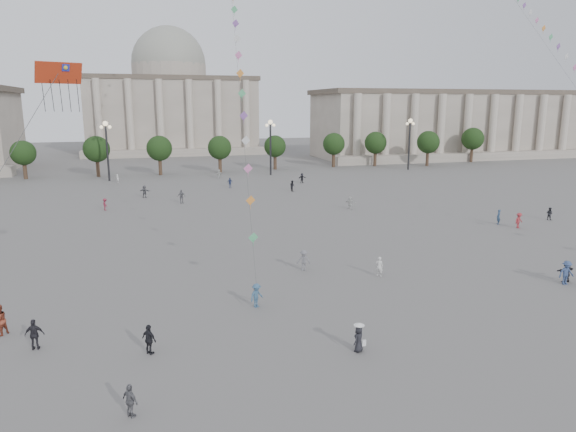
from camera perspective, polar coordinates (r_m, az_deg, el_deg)
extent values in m
plane|color=#5C5957|center=(31.58, 2.62, -12.89)|extent=(360.00, 360.00, 0.00)
cube|color=gray|center=(148.39, 18.91, 9.50)|extent=(80.00, 22.00, 16.00)
cube|color=brown|center=(148.33, 19.14, 12.81)|extent=(81.60, 22.44, 1.20)
cube|color=gray|center=(138.35, 21.77, 6.22)|extent=(84.00, 4.00, 2.00)
cube|color=gray|center=(157.38, -12.81, 10.69)|extent=(46.00, 30.00, 20.00)
cube|color=brown|center=(157.51, -13.00, 14.55)|extent=(46.92, 30.60, 1.20)
cube|color=gray|center=(140.92, -12.23, 6.91)|extent=(48.30, 4.00, 2.00)
cylinder|color=gray|center=(157.61, -13.03, 15.24)|extent=(21.00, 21.00, 5.00)
sphere|color=gray|center=(157.77, -13.08, 16.14)|extent=(21.00, 21.00, 21.00)
cylinder|color=#3B281D|center=(107.74, -27.07, 4.69)|extent=(0.70, 0.70, 3.52)
sphere|color=black|center=(107.41, -27.26, 6.64)|extent=(5.12, 5.12, 5.12)
cylinder|color=#3B281D|center=(106.08, -20.69, 5.15)|extent=(0.70, 0.70, 3.52)
sphere|color=black|center=(105.74, -20.84, 7.12)|extent=(5.12, 5.12, 5.12)
cylinder|color=#3B281D|center=(105.76, -14.18, 5.54)|extent=(0.70, 0.70, 3.52)
sphere|color=black|center=(105.42, -14.28, 7.53)|extent=(5.12, 5.12, 5.12)
cylinder|color=#3B281D|center=(106.80, -7.71, 5.86)|extent=(0.70, 0.70, 3.52)
sphere|color=black|center=(106.46, -7.76, 7.83)|extent=(5.12, 5.12, 5.12)
cylinder|color=#3B281D|center=(109.16, -1.43, 6.10)|extent=(0.70, 0.70, 3.52)
sphere|color=black|center=(108.83, -1.44, 8.03)|extent=(5.12, 5.12, 5.12)
cylinder|color=#3B281D|center=(112.75, 4.52, 6.27)|extent=(0.70, 0.70, 3.52)
sphere|color=black|center=(112.43, 4.55, 8.13)|extent=(5.12, 5.12, 5.12)
cylinder|color=#3B281D|center=(117.46, 10.05, 6.36)|extent=(0.70, 0.70, 3.52)
sphere|color=black|center=(117.15, 10.12, 8.15)|extent=(5.12, 5.12, 5.12)
cylinder|color=#3B281D|center=(123.17, 15.11, 6.39)|extent=(0.70, 0.70, 3.52)
sphere|color=black|center=(122.87, 15.21, 8.09)|extent=(5.12, 5.12, 5.12)
cylinder|color=#3B281D|center=(129.73, 19.69, 6.37)|extent=(0.70, 0.70, 3.52)
sphere|color=black|center=(129.45, 19.81, 7.99)|extent=(5.12, 5.12, 5.12)
cylinder|color=#262628|center=(97.61, -19.42, 6.60)|extent=(0.36, 0.36, 10.00)
sphere|color=#FFE5B2|center=(97.30, -19.64, 9.65)|extent=(0.90, 0.90, 0.90)
sphere|color=#FFE5B2|center=(97.37, -20.03, 9.27)|extent=(0.60, 0.60, 0.60)
sphere|color=#FFE5B2|center=(97.28, -19.20, 9.32)|extent=(0.60, 0.60, 0.60)
cylinder|color=#262628|center=(100.40, -1.95, 7.42)|extent=(0.36, 0.36, 10.00)
sphere|color=#FFE5B2|center=(100.09, -1.98, 10.39)|extent=(0.90, 0.90, 0.90)
sphere|color=#FFE5B2|center=(99.95, -2.37, 10.04)|extent=(0.60, 0.60, 0.60)
sphere|color=#FFE5B2|center=(100.29, -1.58, 10.05)|extent=(0.60, 0.60, 0.60)
cylinder|color=#262628|center=(111.49, 13.31, 7.58)|extent=(0.36, 0.36, 10.00)
sphere|color=#FFE5B2|center=(111.22, 13.45, 10.25)|extent=(0.90, 0.90, 0.90)
sphere|color=#FFE5B2|center=(110.90, 13.11, 9.95)|extent=(0.60, 0.60, 0.60)
sphere|color=#FFE5B2|center=(111.59, 13.75, 9.94)|extent=(0.60, 0.60, 0.60)
imported|color=navy|center=(85.35, -6.48, 3.69)|extent=(1.00, 0.45, 1.68)
imported|color=#222227|center=(45.17, 28.56, -5.42)|extent=(1.64, 0.65, 1.73)
imported|color=silver|center=(96.88, -7.67, 4.65)|extent=(1.51, 1.22, 1.61)
imported|color=slate|center=(42.42, 1.76, -4.95)|extent=(1.30, 1.04, 1.75)
imported|color=silver|center=(67.93, 6.92, 1.48)|extent=(1.42, 1.47, 1.67)
imported|color=maroon|center=(62.37, 24.27, -0.46)|extent=(1.26, 0.93, 1.73)
imported|color=black|center=(90.23, 1.56, 4.24)|extent=(1.67, 1.00, 1.72)
imported|color=silver|center=(95.10, -18.41, 3.97)|extent=(0.65, 0.66, 1.54)
imported|color=slate|center=(78.75, -15.66, 2.65)|extent=(1.73, 1.31, 1.82)
imported|color=silver|center=(41.66, 10.11, -5.55)|extent=(0.71, 0.67, 1.63)
imported|color=navy|center=(44.50, 28.53, -5.57)|extent=(1.27, 0.80, 1.88)
imported|color=black|center=(68.51, 27.05, 0.24)|extent=(0.78, 0.88, 1.51)
imported|color=slate|center=(72.91, -11.77, 2.13)|extent=(1.18, 0.68, 1.88)
imported|color=maroon|center=(70.65, -19.66, 1.22)|extent=(0.95, 1.17, 1.57)
imported|color=#304A6C|center=(63.54, 22.35, -0.09)|extent=(0.59, 0.72, 1.70)
imported|color=black|center=(81.40, 0.48, 3.37)|extent=(0.84, 0.98, 1.73)
imported|color=black|center=(29.81, -15.17, -13.11)|extent=(0.98, 1.02, 1.71)
imported|color=#5B5B60|center=(24.74, -17.12, -19.03)|extent=(0.88, 0.94, 1.56)
imported|color=#232228|center=(32.54, -26.33, -11.72)|extent=(1.09, 0.55, 1.78)
imported|color=#365A7B|center=(35.05, -3.51, -8.80)|extent=(1.24, 1.10, 1.66)
imported|color=black|center=(29.40, 7.86, -13.37)|extent=(0.87, 0.82, 1.50)
cone|color=white|center=(29.04, 7.92, -11.83)|extent=(0.52, 0.52, 0.14)
cylinder|color=white|center=(29.06, 7.91, -11.93)|extent=(0.60, 0.60, 0.02)
cube|color=white|center=(29.46, 8.43, -13.77)|extent=(0.22, 0.10, 0.35)
cube|color=#B02D12|center=(28.61, -24.13, 14.32)|extent=(2.23, 1.32, 1.02)
cube|color=green|center=(28.64, -24.90, 14.75)|extent=(0.40, 0.31, 0.34)
cube|color=#202BAF|center=(28.55, -23.47, 14.88)|extent=(0.40, 0.31, 0.34)
sphere|color=yellow|center=(28.60, -24.91, 14.75)|extent=(0.20, 0.20, 0.20)
sphere|color=yellow|center=(28.51, -23.48, 14.89)|extent=(0.20, 0.20, 0.20)
cylinder|color=#3F3F3F|center=(61.87, -6.18, 21.94)|extent=(0.02, 0.02, 72.18)
cube|color=#54B87A|center=(36.06, -3.88, -2.40)|extent=(0.76, 0.25, 0.76)
cube|color=orange|center=(37.69, -4.18, 1.75)|extent=(0.76, 0.25, 0.76)
cube|color=pink|center=(39.52, -4.46, 5.29)|extent=(0.76, 0.25, 0.76)
cube|color=silver|center=(41.50, -4.71, 8.36)|extent=(0.76, 0.25, 0.76)
cube|color=#8C57AE|center=(43.59, -4.94, 11.05)|extent=(0.76, 0.25, 0.76)
cube|color=#54B87A|center=(45.76, -5.15, 13.41)|extent=(0.76, 0.25, 0.76)
cube|color=orange|center=(48.01, -5.34, 15.51)|extent=(0.76, 0.25, 0.76)
cube|color=pink|center=(50.31, -5.52, 17.37)|extent=(0.76, 0.25, 0.76)
cube|color=silver|center=(52.65, -5.69, 19.03)|extent=(0.76, 0.25, 0.76)
cube|color=#8C57AE|center=(55.03, -5.84, 20.52)|extent=(0.76, 0.25, 0.76)
cube|color=#54B87A|center=(57.44, -5.98, 21.86)|extent=(0.76, 0.25, 0.76)
cylinder|color=#3F3F3F|center=(69.42, 28.40, 13.91)|extent=(0.02, 0.02, 55.97)
cube|color=pink|center=(67.57, 29.27, 14.22)|extent=(0.76, 0.25, 0.76)
cube|color=silver|center=(69.53, 28.54, 15.32)|extent=(0.76, 0.25, 0.76)
cube|color=#8C57AE|center=(71.53, 27.85, 16.34)|extent=(0.76, 0.25, 0.76)
cube|color=#54B87A|center=(73.55, 27.18, 17.29)|extent=(0.76, 0.25, 0.76)
cube|color=orange|center=(75.60, 26.54, 18.17)|extent=(0.76, 0.25, 0.76)
cube|color=pink|center=(77.67, 25.93, 18.99)|extent=(0.76, 0.25, 0.76)
cube|color=silver|center=(79.76, 25.34, 19.77)|extent=(0.76, 0.25, 0.76)
cube|color=#8C57AE|center=(81.87, 24.78, 20.49)|extent=(0.76, 0.25, 0.76)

